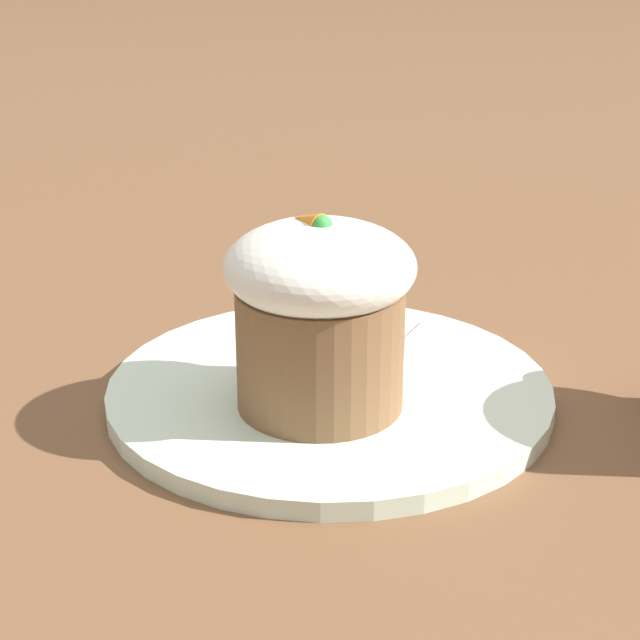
% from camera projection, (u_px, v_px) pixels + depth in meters
% --- Properties ---
extents(ground_plane, '(4.00, 4.00, 0.00)m').
position_uv_depth(ground_plane, '(329.00, 400.00, 0.57)').
color(ground_plane, brown).
extents(dessert_plate, '(0.24, 0.24, 0.01)m').
position_uv_depth(dessert_plate, '(330.00, 392.00, 0.57)').
color(dessert_plate, silver).
rests_on(dessert_plate, ground_plane).
extents(carrot_cake, '(0.09, 0.09, 0.10)m').
position_uv_depth(carrot_cake, '(320.00, 310.00, 0.53)').
color(carrot_cake, brown).
rests_on(carrot_cake, dessert_plate).
extents(spoon, '(0.07, 0.13, 0.01)m').
position_uv_depth(spoon, '(375.00, 380.00, 0.56)').
color(spoon, '#B7B7BC').
rests_on(spoon, dessert_plate).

